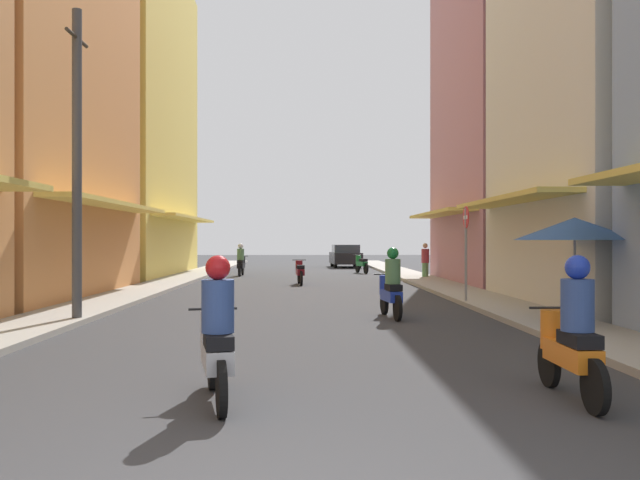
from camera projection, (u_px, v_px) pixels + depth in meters
name	position (u px, v px, depth m)	size (l,w,h in m)	color
ground_plane	(300.00, 287.00, 24.01)	(106.12, 106.12, 0.00)	#38383A
sidewalk_left	(157.00, 286.00, 23.88)	(1.74, 56.24, 0.12)	#ADA89E
sidewalk_right	(441.00, 286.00, 24.13)	(1.74, 56.24, 0.12)	#ADA89E
building_left_far	(115.00, 118.00, 31.84)	(7.05, 12.40, 15.40)	#EFD159
building_right_far	(526.00, 89.00, 26.22)	(7.05, 9.08, 15.64)	#B7727F
motorbike_orange	(571.00, 336.00, 7.07)	(0.55, 1.81, 1.58)	black
motorbike_black	(241.00, 261.00, 31.79)	(0.55, 1.81, 1.58)	black
motorbike_green	(361.00, 264.00, 34.35)	(0.68, 1.77, 0.96)	black
motorbike_silver	(217.00, 337.00, 6.97)	(0.63, 1.79, 1.58)	black
motorbike_blue	(391.00, 286.00, 14.58)	(0.55, 1.81, 1.58)	black
motorbike_maroon	(300.00, 272.00, 25.58)	(0.55, 1.81, 0.96)	black
parked_car	(345.00, 256.00, 41.82)	(1.94, 4.17, 1.45)	black
pedestrian_foreground	(425.00, 261.00, 28.93)	(0.34, 0.34, 1.61)	#598C59
vendor_umbrella	(575.00, 229.00, 13.07)	(2.38, 2.38, 2.19)	#99999E
utility_pole	(77.00, 163.00, 13.65)	(0.20, 1.20, 6.57)	#4C4C4F
street_sign_no_entry	(466.00, 241.00, 17.49)	(0.07, 0.60, 2.65)	gray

